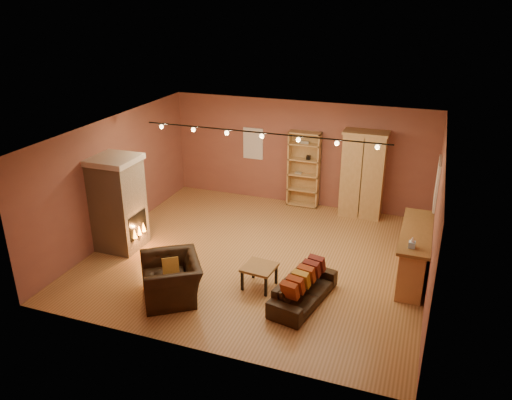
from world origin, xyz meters
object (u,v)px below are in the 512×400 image
at_px(bar_counter, 414,253).
at_px(bookcase, 304,168).
at_px(armchair, 171,272).
at_px(armoire, 363,174).
at_px(fireplace, 119,203).
at_px(loveseat, 304,285).
at_px(coffee_table, 259,269).

bearing_deg(bar_counter, bookcase, 136.31).
bearing_deg(armchair, armoire, 116.47).
bearing_deg(armoire, fireplace, -143.24).
relative_size(armoire, bar_counter, 1.02).
bearing_deg(fireplace, bar_counter, 7.77).
relative_size(fireplace, bookcase, 1.04).
relative_size(loveseat, armchair, 1.22).
bearing_deg(coffee_table, fireplace, 171.16).
bearing_deg(bookcase, coffee_table, -86.52).
height_order(bar_counter, coffee_table, bar_counter).
bearing_deg(fireplace, bookcase, 49.32).
xyz_separation_m(armchair, coffee_table, (1.43, 0.88, -0.14)).
bearing_deg(armchair, bar_counter, 83.62).
bearing_deg(armchair, fireplace, -159.73).
height_order(fireplace, bookcase, fireplace).
bearing_deg(bookcase, loveseat, -75.07).
distance_m(fireplace, bookcase, 4.93).
height_order(bar_counter, armchair, armchair).
relative_size(bar_counter, armchair, 1.53).
distance_m(fireplace, loveseat, 4.53).
height_order(armchair, coffee_table, armchair).
relative_size(fireplace, armoire, 0.95).
distance_m(bookcase, bar_counter, 4.21).
xyz_separation_m(fireplace, bar_counter, (6.24, 0.85, -0.53)).
bearing_deg(armoire, bar_counter, -61.64).
relative_size(armoire, coffee_table, 3.42).
height_order(loveseat, armchair, armchair).
height_order(bar_counter, loveseat, bar_counter).
relative_size(bar_counter, coffee_table, 3.35).
height_order(bookcase, coffee_table, bookcase).
height_order(fireplace, loveseat, fireplace).
height_order(fireplace, bar_counter, fireplace).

